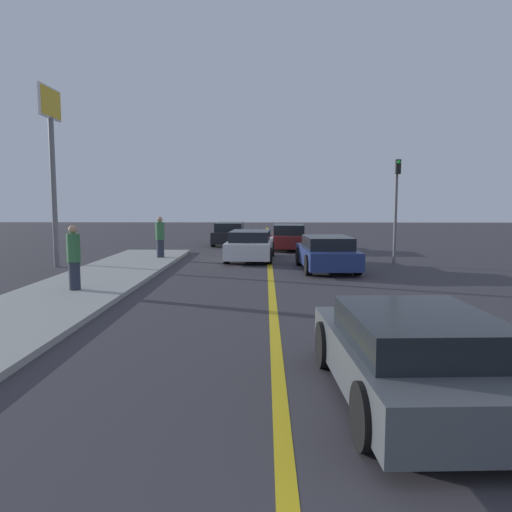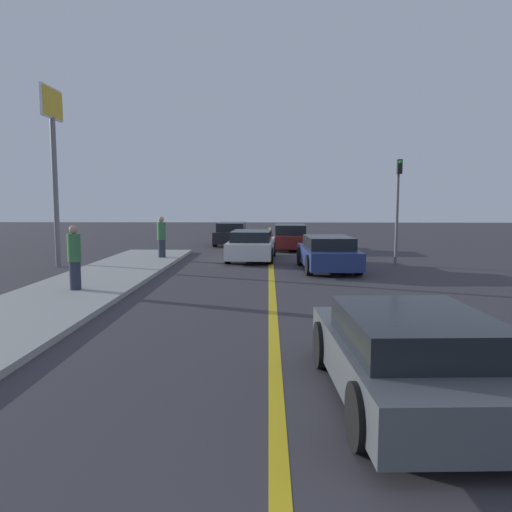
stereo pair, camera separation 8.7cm
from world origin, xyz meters
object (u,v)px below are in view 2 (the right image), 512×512
car_near_right_lane (410,356)px  traffic_light (398,201)px  pedestrian_mid_group (162,237)px  car_ahead_center (328,253)px  roadside_sign (53,137)px  pedestrian_near_curb (74,257)px  car_far_distant (252,245)px  car_parked_left_lot (290,237)px  car_oncoming_far (232,234)px

car_near_right_lane → traffic_light: traffic_light is taller
pedestrian_mid_group → car_ahead_center: bearing=-23.4°
car_near_right_lane → roadside_sign: (-9.90, 12.79, 4.34)m
car_near_right_lane → pedestrian_near_curb: size_ratio=2.38×
car_ahead_center → pedestrian_mid_group: bearing=153.8°
pedestrian_mid_group → traffic_light: size_ratio=0.42×
car_far_distant → pedestrian_near_curb: 9.32m
car_ahead_center → pedestrian_near_curb: pedestrian_near_curb is taller
traffic_light → pedestrian_mid_group: bearing=170.8°
pedestrian_mid_group → traffic_light: traffic_light is taller
car_ahead_center → car_parked_left_lot: bearing=94.7°
car_near_right_lane → car_ahead_center: car_ahead_center is taller
car_far_distant → roadside_sign: size_ratio=0.67×
car_oncoming_far → roadside_sign: roadside_sign is taller
car_parked_left_lot → roadside_sign: size_ratio=0.63×
car_ahead_center → car_oncoming_far: size_ratio=1.04×
roadside_sign → car_parked_left_lot: bearing=38.2°
car_near_right_lane → traffic_light: size_ratio=1.01×
car_oncoming_far → roadside_sign: (-5.98, -9.88, 4.29)m
car_oncoming_far → roadside_sign: 12.32m
car_far_distant → pedestrian_mid_group: 3.88m
pedestrian_near_curb → car_ahead_center: bearing=33.9°
car_ahead_center → car_far_distant: (-2.90, 3.16, 0.00)m
car_oncoming_far → traffic_light: bearing=-51.0°
car_oncoming_far → traffic_light: 11.80m
car_near_right_lane → car_oncoming_far: (-3.92, 22.67, 0.05)m
car_ahead_center → car_parked_left_lot: (-1.05, 7.95, 0.02)m
car_oncoming_far → car_far_distant: bearing=-78.0°
car_ahead_center → traffic_light: 3.68m
car_parked_left_lot → roadside_sign: roadside_sign is taller
car_parked_left_lot → car_oncoming_far: (-3.26, 2.61, -0.00)m
car_ahead_center → traffic_light: size_ratio=1.07×
traffic_light → pedestrian_near_curb: bearing=-148.2°
car_parked_left_lot → car_near_right_lane: bearing=-87.1°
car_parked_left_lot → car_oncoming_far: bearing=142.4°
car_ahead_center → car_parked_left_lot: size_ratio=1.03×
pedestrian_near_curb → pedestrian_mid_group: (0.67, 7.90, -0.01)m
car_near_right_lane → pedestrian_mid_group: bearing=110.2°
traffic_light → roadside_sign: bearing=-177.0°
car_near_right_lane → car_oncoming_far: car_oncoming_far is taller
car_near_right_lane → car_oncoming_far: size_ratio=0.98×
car_parked_left_lot → roadside_sign: 12.52m
car_near_right_lane → traffic_light: 13.99m
car_parked_left_lot → pedestrian_mid_group: pedestrian_mid_group is taller
pedestrian_mid_group → car_far_distant: bearing=3.6°
car_far_distant → roadside_sign: 8.90m
car_near_right_lane → traffic_light: bearing=73.8°
roadside_sign → pedestrian_mid_group: bearing=32.2°
pedestrian_mid_group → roadside_sign: roadside_sign is taller
car_near_right_lane → pedestrian_near_curb: pedestrian_near_curb is taller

